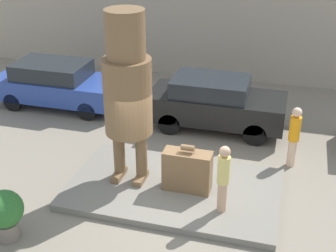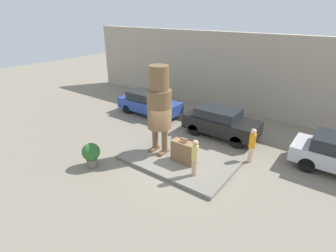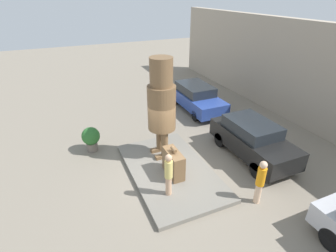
{
  "view_description": "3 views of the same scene",
  "coord_description": "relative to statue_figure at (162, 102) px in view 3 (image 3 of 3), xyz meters",
  "views": [
    {
      "loc": [
        2.47,
        -9.37,
        6.68
      ],
      "look_at": [
        -0.1,
        -0.17,
        1.9
      ],
      "focal_mm": 50.0,
      "sensor_mm": 36.0,
      "label": 1
    },
    {
      "loc": [
        6.01,
        -8.89,
        6.63
      ],
      "look_at": [
        -0.7,
        0.19,
        1.64
      ],
      "focal_mm": 28.0,
      "sensor_mm": 36.0,
      "label": 2
    },
    {
      "loc": [
        7.87,
        -3.53,
        6.64
      ],
      "look_at": [
        -0.62,
        0.17,
        1.81
      ],
      "focal_mm": 28.0,
      "sensor_mm": 36.0,
      "label": 3
    }
  ],
  "objects": [
    {
      "name": "ground_plane",
      "position": [
        1.16,
        -0.13,
        -2.67
      ],
      "size": [
        60.0,
        60.0,
        0.0
      ],
      "primitive_type": "plane",
      "color": "gray"
    },
    {
      "name": "pedestal",
      "position": [
        1.16,
        -0.13,
        -2.58
      ],
      "size": [
        5.2,
        3.09,
        0.17
      ],
      "color": "slate",
      "rests_on": "ground_plane"
    },
    {
      "name": "building_backdrop",
      "position": [
        1.16,
        8.35,
        0.0
      ],
      "size": [
        28.0,
        0.6,
        5.33
      ],
      "color": "tan",
      "rests_on": "ground_plane"
    },
    {
      "name": "statue_figure",
      "position": [
        0.0,
        0.0,
        0.0
      ],
      "size": [
        1.15,
        1.15,
        4.27
      ],
      "color": "brown",
      "rests_on": "pedestal"
    },
    {
      "name": "giant_suitcase",
      "position": [
        1.5,
        -0.14,
        -1.98
      ],
      "size": [
        1.16,
        0.47,
        1.22
      ],
      "color": "brown",
      "rests_on": "pedestal"
    },
    {
      "name": "tourist",
      "position": [
        2.46,
        -0.77,
        -1.59
      ],
      "size": [
        0.28,
        0.28,
        1.66
      ],
      "color": "tan",
      "rests_on": "pedestal"
    },
    {
      "name": "parked_car_blue",
      "position": [
        -4.05,
        3.93,
        -1.85
      ],
      "size": [
        4.42,
        1.82,
        1.56
      ],
      "color": "#284293",
      "rests_on": "ground_plane"
    },
    {
      "name": "parked_car_black",
      "position": [
        1.47,
        3.66,
        -1.79
      ],
      "size": [
        4.18,
        1.78,
        1.65
      ],
      "color": "black",
      "rests_on": "ground_plane"
    },
    {
      "name": "planter_pot",
      "position": [
        -1.81,
        -2.75,
        -2.0
      ],
      "size": [
        0.82,
        0.82,
        1.17
      ],
      "color": "#70665B",
      "rests_on": "ground_plane"
    },
    {
      "name": "worker_hivis",
      "position": [
        3.9,
        1.97,
        -1.73
      ],
      "size": [
        0.29,
        0.29,
        1.72
      ],
      "color": "beige",
      "rests_on": "ground_plane"
    }
  ]
}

